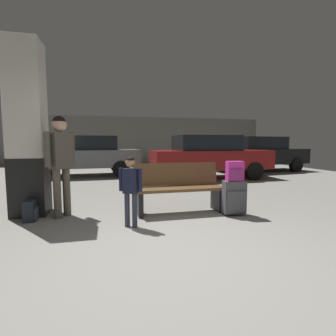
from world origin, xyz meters
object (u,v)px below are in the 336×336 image
parked_car_near (208,156)px  parked_car_side (259,153)px  suitcase (234,197)px  backpack_bright (235,171)px  structural_pillar (27,130)px  adult (60,155)px  parked_car_far (85,155)px  backpack_dark_floor (30,211)px  bench (179,188)px  child (131,184)px

parked_car_near → parked_car_side: same height
suitcase → backpack_bright: 0.45m
backpack_bright → parked_car_side: size_ratio=0.08×
structural_pillar → backpack_bright: 3.63m
adult → parked_car_far: 5.61m
backpack_dark_floor → structural_pillar: bearing=103.1°
suitcase → adult: bearing=168.9°
bench → parked_car_far: parked_car_far is taller
adult → parked_car_near: size_ratio=0.41×
parked_car_near → parked_car_far: size_ratio=0.98×
structural_pillar → suitcase: 3.75m
child → suitcase: bearing=6.8°
adult → backpack_bright: bearing=-11.2°
structural_pillar → backpack_dark_floor: bearing=-76.9°
bench → backpack_dark_floor: size_ratio=4.72×
structural_pillar → backpack_dark_floor: size_ratio=8.74×
structural_pillar → adult: (0.57, -0.32, -0.43)m
child → parked_car_near: size_ratio=0.26×
child → adult: bearing=144.3°
structural_pillar → bench: size_ratio=1.85×
suitcase → backpack_dark_floor: (-3.35, 0.45, -0.15)m
backpack_bright → parked_car_side: parked_car_side is taller
backpack_bright → parked_car_near: size_ratio=0.08×
adult → backpack_dark_floor: size_ratio=4.99×
structural_pillar → parked_car_far: size_ratio=0.71×
bench → parked_car_near: parked_car_near is taller
parked_car_near → backpack_bright: bearing=-106.5°
bench → parked_car_far: (-2.11, 5.72, 0.36)m
structural_pillar → backpack_bright: structural_pillar is taller
backpack_bright → backpack_dark_floor: (-3.35, 0.46, -0.60)m
structural_pillar → suitcase: size_ratio=4.92×
child → backpack_dark_floor: bearing=156.8°
bench → parked_car_side: size_ratio=0.37×
backpack_bright → adult: size_ratio=0.20×
backpack_dark_floor → parked_car_far: (0.37, 5.72, 0.64)m
parked_car_near → backpack_dark_floor: bearing=-139.2°
backpack_dark_floor → suitcase: bearing=-7.7°
backpack_bright → adult: (-2.88, 0.57, 0.28)m
suitcase → parked_car_side: parked_car_side is taller
parked_car_near → bench: bearing=-118.6°
suitcase → parked_car_side: size_ratio=0.14×
child → backpack_dark_floor: 1.76m
adult → parked_car_side: 9.07m
child → backpack_bright: bearing=6.7°
adult → suitcase: bearing=-11.1°
structural_pillar → child: 2.15m
suitcase → child: (-1.80, -0.21, 0.33)m
parked_car_near → parked_car_side: 3.37m
bench → child: (-0.92, -0.66, 0.21)m
structural_pillar → parked_car_far: bearing=85.0°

